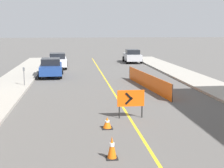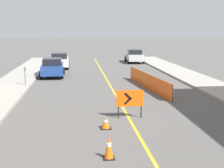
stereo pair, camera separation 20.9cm
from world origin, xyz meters
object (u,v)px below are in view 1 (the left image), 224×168
(parked_car_curb_near, at_px, (51,67))
(parking_meter_far_curb, at_px, (24,72))
(traffic_cone_fifth, at_px, (107,123))
(traffic_cone_fourth, at_px, (112,148))
(parked_car_curb_far, at_px, (132,56))
(parked_car_curb_mid, at_px, (58,61))
(arrow_barricade_primary, at_px, (131,99))

(parked_car_curb_near, relative_size, parking_meter_far_curb, 3.43)
(traffic_cone_fifth, height_order, parking_meter_far_curb, parking_meter_far_curb)
(traffic_cone_fourth, relative_size, parked_car_curb_far, 0.17)
(traffic_cone_fourth, relative_size, parked_car_curb_mid, 0.17)
(traffic_cone_fifth, distance_m, arrow_barricade_primary, 1.98)
(parked_car_curb_near, bearing_deg, arrow_barricade_primary, -73.56)
(parking_meter_far_curb, bearing_deg, traffic_cone_fourth, -70.19)
(traffic_cone_fourth, height_order, parked_car_curb_near, parked_car_curb_near)
(arrow_barricade_primary, xyz_separation_m, parked_car_curb_mid, (-4.24, 18.95, -0.09))
(parked_car_curb_mid, bearing_deg, parked_car_curb_near, -95.58)
(traffic_cone_fourth, height_order, parked_car_curb_far, parked_car_curb_far)
(arrow_barricade_primary, bearing_deg, parked_car_curb_far, 79.66)
(traffic_cone_fifth, relative_size, parked_car_curb_near, 0.11)
(arrow_barricade_primary, distance_m, parked_car_curb_near, 13.91)
(arrow_barricade_primary, relative_size, parked_car_curb_far, 0.30)
(traffic_cone_fourth, distance_m, parked_car_curb_far, 28.56)
(traffic_cone_fourth, xyz_separation_m, traffic_cone_fifth, (0.17, 3.03, -0.13))
(traffic_cone_fourth, height_order, traffic_cone_fifth, traffic_cone_fourth)
(arrow_barricade_primary, bearing_deg, traffic_cone_fourth, -107.16)
(parking_meter_far_curb, bearing_deg, traffic_cone_fifth, -63.97)
(traffic_cone_fifth, relative_size, parked_car_curb_far, 0.11)
(parked_car_curb_mid, height_order, parked_car_curb_far, same)
(traffic_cone_fourth, relative_size, traffic_cone_fifth, 1.53)
(arrow_barricade_primary, bearing_deg, traffic_cone_fifth, -130.96)
(arrow_barricade_primary, bearing_deg, parked_car_curb_mid, 103.02)
(arrow_barricade_primary, height_order, parked_car_curb_mid, parked_car_curb_mid)
(traffic_cone_fifth, xyz_separation_m, parked_car_curb_near, (-3.27, 14.56, 0.56))
(traffic_cone_fifth, xyz_separation_m, parking_meter_far_curb, (-4.80, 9.83, 0.82))
(traffic_cone_fifth, distance_m, parked_car_curb_far, 25.57)
(arrow_barricade_primary, relative_size, parked_car_curb_near, 0.30)
(parked_car_curb_far, bearing_deg, traffic_cone_fourth, -99.19)
(parked_car_curb_near, distance_m, parked_car_curb_far, 13.70)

